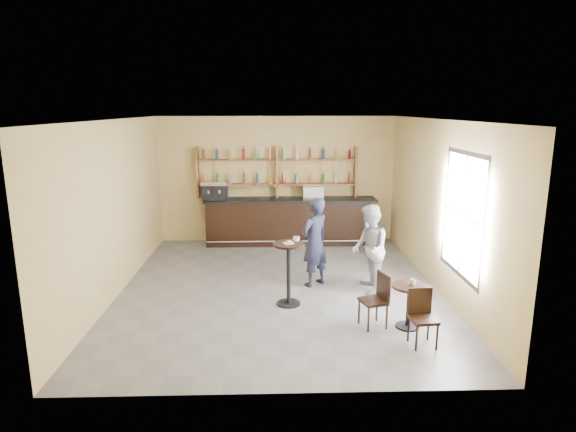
{
  "coord_description": "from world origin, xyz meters",
  "views": [
    {
      "loc": [
        -0.1,
        -8.75,
        3.41
      ],
      "look_at": [
        0.2,
        0.8,
        1.25
      ],
      "focal_mm": 30.0,
      "sensor_mm": 36.0,
      "label": 1
    }
  ],
  "objects_px": {
    "pastry_case": "(313,192)",
    "man_main": "(315,242)",
    "chair_west": "(373,301)",
    "pedestal_table": "(289,274)",
    "chair_south": "(423,319)",
    "patron_second": "(369,249)",
    "espresso_machine": "(215,190)",
    "cafe_table": "(408,306)",
    "bar_counter": "(290,221)"
  },
  "relations": [
    {
      "from": "chair_south",
      "to": "espresso_machine",
      "type": "bearing_deg",
      "value": 117.54
    },
    {
      "from": "man_main",
      "to": "patron_second",
      "type": "bearing_deg",
      "value": 117.77
    },
    {
      "from": "pastry_case",
      "to": "patron_second",
      "type": "relative_size",
      "value": 0.32
    },
    {
      "from": "man_main",
      "to": "chair_west",
      "type": "distance_m",
      "value": 2.07
    },
    {
      "from": "bar_counter",
      "to": "patron_second",
      "type": "height_order",
      "value": "patron_second"
    },
    {
      "from": "bar_counter",
      "to": "man_main",
      "type": "xyz_separation_m",
      "value": [
        0.36,
        -2.98,
        0.29
      ]
    },
    {
      "from": "bar_counter",
      "to": "pastry_case",
      "type": "bearing_deg",
      "value": 0.0
    },
    {
      "from": "chair_south",
      "to": "patron_second",
      "type": "height_order",
      "value": "patron_second"
    },
    {
      "from": "man_main",
      "to": "chair_west",
      "type": "height_order",
      "value": "man_main"
    },
    {
      "from": "pedestal_table",
      "to": "cafe_table",
      "type": "xyz_separation_m",
      "value": [
        1.86,
        -0.97,
        -0.21
      ]
    },
    {
      "from": "pastry_case",
      "to": "pedestal_table",
      "type": "distance_m",
      "value": 4.06
    },
    {
      "from": "pastry_case",
      "to": "pedestal_table",
      "type": "xyz_separation_m",
      "value": [
        -0.74,
        -3.92,
        -0.76
      ]
    },
    {
      "from": "espresso_machine",
      "to": "chair_south",
      "type": "height_order",
      "value": "espresso_machine"
    },
    {
      "from": "pedestal_table",
      "to": "chair_south",
      "type": "bearing_deg",
      "value": -39.45
    },
    {
      "from": "man_main",
      "to": "chair_west",
      "type": "relative_size",
      "value": 2.0
    },
    {
      "from": "patron_second",
      "to": "pastry_case",
      "type": "bearing_deg",
      "value": -165.72
    },
    {
      "from": "chair_south",
      "to": "patron_second",
      "type": "xyz_separation_m",
      "value": [
        -0.39,
        2.14,
        0.42
      ]
    },
    {
      "from": "bar_counter",
      "to": "chair_south",
      "type": "height_order",
      "value": "bar_counter"
    },
    {
      "from": "pedestal_table",
      "to": "bar_counter",
      "type": "bearing_deg",
      "value": 87.48
    },
    {
      "from": "espresso_machine",
      "to": "chair_south",
      "type": "xyz_separation_m",
      "value": [
        3.62,
        -5.49,
        -0.98
      ]
    },
    {
      "from": "pastry_case",
      "to": "pedestal_table",
      "type": "relative_size",
      "value": 0.47
    },
    {
      "from": "man_main",
      "to": "patron_second",
      "type": "height_order",
      "value": "man_main"
    },
    {
      "from": "bar_counter",
      "to": "pastry_case",
      "type": "xyz_separation_m",
      "value": [
        0.57,
        0.0,
        0.74
      ]
    },
    {
      "from": "chair_south",
      "to": "pastry_case",
      "type": "bearing_deg",
      "value": 96.14
    },
    {
      "from": "espresso_machine",
      "to": "chair_south",
      "type": "bearing_deg",
      "value": -60.54
    },
    {
      "from": "chair_south",
      "to": "patron_second",
      "type": "bearing_deg",
      "value": 94.42
    },
    {
      "from": "chair_west",
      "to": "patron_second",
      "type": "xyz_separation_m",
      "value": [
        0.21,
        1.49,
        0.4
      ]
    },
    {
      "from": "pedestal_table",
      "to": "chair_south",
      "type": "xyz_separation_m",
      "value": [
        1.91,
        -1.57,
        -0.14
      ]
    },
    {
      "from": "chair_west",
      "to": "cafe_table",
      "type": "bearing_deg",
      "value": 68.19
    },
    {
      "from": "pedestal_table",
      "to": "chair_west",
      "type": "distance_m",
      "value": 1.6
    },
    {
      "from": "espresso_machine",
      "to": "cafe_table",
      "type": "distance_m",
      "value": 6.15
    },
    {
      "from": "bar_counter",
      "to": "pastry_case",
      "type": "relative_size",
      "value": 8.15
    },
    {
      "from": "man_main",
      "to": "bar_counter",
      "type": "bearing_deg",
      "value": -124.34
    },
    {
      "from": "pastry_case",
      "to": "espresso_machine",
      "type": "bearing_deg",
      "value": 172.26
    },
    {
      "from": "pastry_case",
      "to": "man_main",
      "type": "distance_m",
      "value": 3.02
    },
    {
      "from": "cafe_table",
      "to": "patron_second",
      "type": "bearing_deg",
      "value": 102.4
    },
    {
      "from": "man_main",
      "to": "pedestal_table",
      "type": "bearing_deg",
      "value": 19.19
    },
    {
      "from": "espresso_machine",
      "to": "chair_west",
      "type": "height_order",
      "value": "espresso_machine"
    },
    {
      "from": "cafe_table",
      "to": "chair_west",
      "type": "relative_size",
      "value": 0.81
    },
    {
      "from": "bar_counter",
      "to": "espresso_machine",
      "type": "relative_size",
      "value": 6.82
    },
    {
      "from": "espresso_machine",
      "to": "pedestal_table",
      "type": "relative_size",
      "value": 0.56
    },
    {
      "from": "chair_west",
      "to": "chair_south",
      "type": "height_order",
      "value": "chair_west"
    },
    {
      "from": "bar_counter",
      "to": "patron_second",
      "type": "distance_m",
      "value": 3.62
    },
    {
      "from": "bar_counter",
      "to": "chair_south",
      "type": "relative_size",
      "value": 5.16
    },
    {
      "from": "pastry_case",
      "to": "man_main",
      "type": "relative_size",
      "value": 0.3
    },
    {
      "from": "chair_south",
      "to": "chair_west",
      "type": "bearing_deg",
      "value": 126.84
    },
    {
      "from": "chair_west",
      "to": "chair_south",
      "type": "bearing_deg",
      "value": 26.1
    },
    {
      "from": "espresso_machine",
      "to": "man_main",
      "type": "bearing_deg",
      "value": -56.88
    },
    {
      "from": "bar_counter",
      "to": "man_main",
      "type": "height_order",
      "value": "man_main"
    },
    {
      "from": "patron_second",
      "to": "espresso_machine",
      "type": "bearing_deg",
      "value": -134.85
    }
  ]
}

